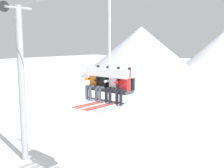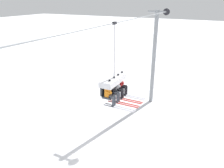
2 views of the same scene
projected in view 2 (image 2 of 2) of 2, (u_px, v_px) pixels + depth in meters
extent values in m
plane|color=white|center=(104.00, 159.00, 13.93)|extent=(200.00, 200.00, 0.00)
cylinder|color=gray|center=(154.00, 59.00, 20.17)|extent=(0.36, 0.36, 8.66)
cylinder|color=gray|center=(157.00, 12.00, 18.62)|extent=(0.16, 1.60, 0.16)
cylinder|color=black|center=(166.00, 12.00, 18.28)|extent=(0.08, 0.56, 0.56)
cylinder|color=gray|center=(125.00, 21.00, 11.32)|extent=(18.87, 0.05, 0.05)
cube|color=#33383D|center=(114.00, 92.00, 11.57)|extent=(1.85, 0.48, 0.10)
cube|color=#33383D|center=(109.00, 86.00, 11.59)|extent=(1.85, 0.08, 0.45)
cube|color=silver|center=(113.00, 80.00, 11.35)|extent=(1.88, 0.68, 0.30)
cylinder|color=black|center=(120.00, 99.00, 11.55)|extent=(1.85, 0.04, 0.04)
cylinder|color=silver|center=(114.00, 52.00, 10.78)|extent=(0.07, 0.07, 2.68)
cube|color=black|center=(114.00, 23.00, 10.26)|extent=(0.28, 0.12, 0.12)
cube|color=orange|center=(108.00, 91.00, 10.84)|extent=(0.32, 0.22, 0.52)
sphere|color=black|center=(108.00, 85.00, 10.71)|extent=(0.22, 0.22, 0.22)
ellipsoid|color=black|center=(110.00, 85.00, 10.66)|extent=(0.17, 0.04, 0.08)
cylinder|color=#3D424C|center=(110.00, 97.00, 10.78)|extent=(0.11, 0.34, 0.11)
cylinder|color=#3D424C|center=(112.00, 95.00, 10.92)|extent=(0.11, 0.34, 0.11)
cylinder|color=#3D424C|center=(113.00, 102.00, 10.79)|extent=(0.11, 0.11, 0.48)
cylinder|color=#3D424C|center=(115.00, 100.00, 10.94)|extent=(0.11, 0.11, 0.48)
cube|color=#B2B2BC|center=(118.00, 108.00, 10.77)|extent=(0.09, 1.70, 0.02)
cube|color=#B2B2BC|center=(120.00, 107.00, 10.92)|extent=(0.09, 1.70, 0.02)
cylinder|color=orange|center=(109.00, 93.00, 10.61)|extent=(0.09, 0.30, 0.09)
cylinder|color=orange|center=(110.00, 84.00, 10.86)|extent=(0.09, 0.09, 0.30)
sphere|color=black|center=(110.00, 80.00, 10.80)|extent=(0.11, 0.11, 0.11)
cube|color=black|center=(112.00, 88.00, 11.24)|extent=(0.32, 0.22, 0.52)
sphere|color=#284C93|center=(112.00, 82.00, 11.11)|extent=(0.22, 0.22, 0.22)
ellipsoid|color=black|center=(114.00, 82.00, 11.07)|extent=(0.17, 0.04, 0.08)
cylinder|color=#3D424C|center=(115.00, 93.00, 11.18)|extent=(0.11, 0.34, 0.11)
cylinder|color=#3D424C|center=(116.00, 92.00, 11.32)|extent=(0.11, 0.34, 0.11)
cylinder|color=#3D424C|center=(117.00, 98.00, 11.20)|extent=(0.11, 0.11, 0.48)
cylinder|color=#3D424C|center=(119.00, 97.00, 11.34)|extent=(0.11, 0.11, 0.48)
cube|color=#B22823|center=(123.00, 104.00, 11.18)|extent=(0.09, 1.70, 0.02)
cube|color=#B22823|center=(124.00, 103.00, 11.32)|extent=(0.09, 1.70, 0.02)
cylinder|color=black|center=(113.00, 89.00, 11.01)|extent=(0.09, 0.30, 0.09)
cylinder|color=black|center=(114.00, 81.00, 11.27)|extent=(0.09, 0.09, 0.30)
sphere|color=black|center=(114.00, 77.00, 11.21)|extent=(0.11, 0.11, 0.11)
cube|color=silver|center=(117.00, 85.00, 11.65)|extent=(0.32, 0.22, 0.52)
sphere|color=silver|center=(117.00, 79.00, 11.51)|extent=(0.22, 0.22, 0.22)
ellipsoid|color=black|center=(118.00, 79.00, 11.47)|extent=(0.17, 0.04, 0.08)
cylinder|color=black|center=(119.00, 90.00, 11.58)|extent=(0.11, 0.34, 0.11)
cylinder|color=black|center=(120.00, 89.00, 11.73)|extent=(0.11, 0.34, 0.11)
cylinder|color=black|center=(121.00, 95.00, 11.60)|extent=(0.11, 0.11, 0.48)
cylinder|color=black|center=(123.00, 93.00, 11.74)|extent=(0.11, 0.11, 0.48)
cube|color=#B22823|center=(126.00, 101.00, 11.58)|extent=(0.09, 1.70, 0.02)
cube|color=#B22823|center=(128.00, 99.00, 11.72)|extent=(0.09, 1.70, 0.02)
cylinder|color=silver|center=(118.00, 86.00, 11.41)|extent=(0.09, 0.30, 0.09)
cylinder|color=silver|center=(118.00, 78.00, 11.67)|extent=(0.09, 0.09, 0.30)
sphere|color=black|center=(118.00, 75.00, 11.61)|extent=(0.11, 0.11, 0.11)
cube|color=red|center=(120.00, 82.00, 12.05)|extent=(0.32, 0.22, 0.52)
sphere|color=silver|center=(121.00, 76.00, 11.92)|extent=(0.22, 0.22, 0.22)
ellipsoid|color=black|center=(122.00, 76.00, 11.87)|extent=(0.17, 0.04, 0.08)
cylinder|color=black|center=(123.00, 87.00, 11.99)|extent=(0.11, 0.34, 0.11)
cylinder|color=black|center=(124.00, 86.00, 12.13)|extent=(0.11, 0.34, 0.11)
cylinder|color=black|center=(125.00, 91.00, 12.00)|extent=(0.11, 0.11, 0.48)
cylinder|color=black|center=(127.00, 90.00, 12.15)|extent=(0.11, 0.11, 0.48)
cube|color=#B2B2BC|center=(130.00, 97.00, 11.98)|extent=(0.09, 1.70, 0.02)
cube|color=#B2B2BC|center=(131.00, 96.00, 12.13)|extent=(0.09, 1.70, 0.02)
cylinder|color=red|center=(121.00, 83.00, 11.82)|extent=(0.09, 0.30, 0.09)
cylinder|color=red|center=(122.00, 75.00, 12.07)|extent=(0.09, 0.09, 0.30)
sphere|color=black|center=(122.00, 72.00, 12.01)|extent=(0.11, 0.11, 0.11)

